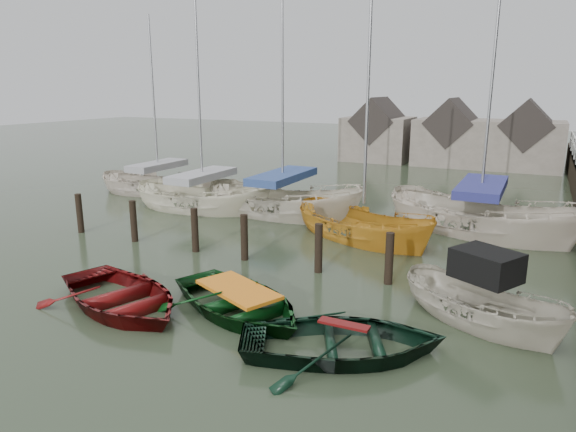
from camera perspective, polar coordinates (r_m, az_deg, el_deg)
The scene contains 12 objects.
ground at distance 12.58m, azimuth -7.20°, elevation -9.61°, with size 120.00×120.00×0.00m, color #283220.
mooring_pilings at distance 15.35m, azimuth -4.59°, elevation -3.14°, with size 13.72×0.22×1.80m.
far_sheds at distance 36.14m, azimuth 17.42°, elevation 8.43°, with size 14.00×4.08×4.39m.
rowboat_red at distance 12.86m, azimuth -17.99°, elevation -9.69°, with size 2.99×4.18×0.87m, color #5B0D0D.
rowboat_green at distance 12.04m, azimuth -5.48°, elevation -10.69°, with size 2.88×4.04×0.84m, color black.
rowboat_dkgreen at distance 10.39m, azimuth 6.14°, elevation -14.98°, with size 2.85×3.99×0.83m, color black.
motorboat at distance 12.23m, azimuth 20.58°, elevation -10.62°, with size 4.21×3.23×2.38m.
sailboat_a at distance 22.01m, azimuth -9.37°, elevation 0.85°, with size 6.51×2.86×10.54m.
sailboat_b at distance 20.83m, azimuth -0.59°, elevation 0.28°, with size 6.96×2.73×11.12m.
sailboat_c at distance 17.79m, azimuth 8.28°, elevation -2.44°, with size 6.19×4.38×11.17m.
sailboat_d at distance 19.52m, azimuth 20.35°, elevation -1.56°, with size 7.72×5.02×11.68m.
sailboat_e at distance 25.82m, azimuth -14.11°, elevation 2.57°, with size 6.28×3.50×9.37m.
Camera 1 is at (6.45, -9.56, 5.04)m, focal length 32.00 mm.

